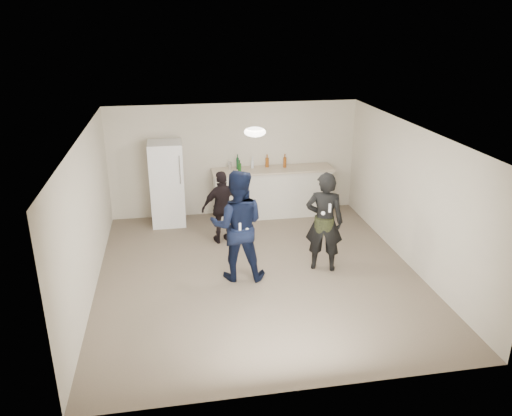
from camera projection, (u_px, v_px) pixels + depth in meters
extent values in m
plane|color=#6B5B4C|center=(258.00, 273.00, 8.77)|extent=(6.00, 6.00, 0.00)
plane|color=silver|center=(258.00, 133.00, 7.88)|extent=(6.00, 6.00, 0.00)
plane|color=beige|center=(234.00, 160.00, 11.09)|extent=(6.00, 0.00, 6.00)
plane|color=beige|center=(305.00, 300.00, 5.57)|extent=(6.00, 0.00, 6.00)
plane|color=beige|center=(87.00, 217.00, 7.89)|extent=(0.00, 6.00, 6.00)
plane|color=beige|center=(412.00, 197.00, 8.77)|extent=(0.00, 6.00, 6.00)
cube|color=beige|center=(273.00, 193.00, 11.17)|extent=(2.60, 0.56, 1.05)
cube|color=#C3B197|center=(273.00, 170.00, 10.98)|extent=(2.68, 0.64, 0.04)
cube|color=white|center=(167.00, 184.00, 10.60)|extent=(0.70, 0.70, 1.80)
cylinder|color=silver|center=(180.00, 170.00, 10.16)|extent=(0.02, 0.02, 0.60)
ellipsoid|color=white|center=(255.00, 132.00, 8.17)|extent=(0.36, 0.36, 0.16)
cylinder|color=silver|center=(230.00, 165.00, 10.92)|extent=(0.08, 0.08, 0.17)
imported|color=#0E193B|center=(238.00, 226.00, 8.32)|extent=(1.04, 0.88, 1.92)
imported|color=black|center=(324.00, 222.00, 8.63)|extent=(0.76, 0.63, 1.80)
cylinder|color=#2E3719|center=(324.00, 224.00, 8.64)|extent=(0.34, 0.34, 0.28)
imported|color=black|center=(223.00, 207.00, 9.76)|extent=(0.91, 0.52, 1.46)
cube|color=white|center=(240.00, 227.00, 8.02)|extent=(0.04, 0.04, 0.15)
sphere|color=white|center=(247.00, 230.00, 8.10)|extent=(0.07, 0.07, 0.07)
cube|color=white|center=(330.00, 208.00, 8.27)|extent=(0.04, 0.04, 0.15)
sphere|color=white|center=(323.00, 213.00, 8.32)|extent=(0.07, 0.07, 0.07)
cylinder|color=brown|center=(285.00, 162.00, 11.05)|extent=(0.07, 0.07, 0.22)
cylinder|color=silver|center=(252.00, 164.00, 11.00)|extent=(0.07, 0.07, 0.18)
cylinder|color=#8D4814|center=(267.00, 163.00, 11.07)|extent=(0.08, 0.08, 0.21)
cylinder|color=#124221|center=(238.00, 163.00, 10.92)|extent=(0.06, 0.06, 0.25)
cylinder|color=#144313|center=(240.00, 168.00, 10.68)|extent=(0.07, 0.07, 0.20)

